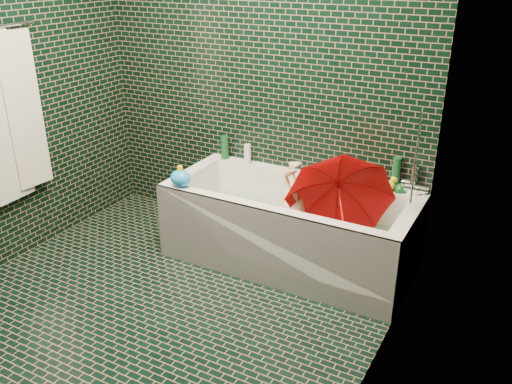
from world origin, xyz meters
The scene contains 19 objects.
floor centered at (0.00, 0.00, 0.00)m, with size 2.80×2.80×0.00m, color black.
wall_back centered at (0.00, 1.40, 1.25)m, with size 2.80×2.80×0.00m, color black.
wall_right centered at (1.30, 0.00, 1.25)m, with size 2.80×2.80×0.00m, color black.
bathtub centered at (0.45, 1.01, 0.21)m, with size 1.70×0.75×0.55m.
bath_mat centered at (0.45, 1.02, 0.16)m, with size 1.35×0.47×0.01m, color #55D42A.
water centered at (0.45, 1.02, 0.30)m, with size 1.48×0.53×0.00m, color silver.
towel centered at (-1.24, 0.24, 1.03)m, with size 0.08×0.44×1.12m.
faucet centered at (1.26, 1.02, 0.77)m, with size 0.18×0.19×0.55m.
child centered at (0.51, 1.02, 0.31)m, with size 0.31×0.20×0.84m, color #D4AC84.
umbrella centered at (0.85, 0.94, 0.53)m, with size 0.67×0.67×0.59m, color red.
soap_bottle_a centered at (1.19, 1.32, 0.55)m, with size 0.09×0.10×0.25m, color white.
soap_bottle_b centered at (1.21, 1.36, 0.55)m, with size 0.09×0.10×0.21m, color #451C6B.
soap_bottle_c centered at (1.13, 1.32, 0.55)m, with size 0.12×0.12×0.15m, color #154A23.
bottle_right_tall centered at (1.07, 1.36, 0.67)m, with size 0.06×0.06×0.23m, color #154A23.
bottle_right_pump centered at (1.19, 1.36, 0.65)m, with size 0.05×0.05×0.20m, color silver.
bottle_left_tall centered at (-0.26, 1.34, 0.64)m, with size 0.06×0.06×0.18m, color #154A23.
bottle_left_short centered at (-0.06, 1.33, 0.62)m, with size 0.05×0.05×0.15m, color white.
rubber_duck centered at (1.03, 1.33, 0.60)m, with size 0.13×0.11×0.10m.
bath_toy centered at (-0.24, 0.72, 0.61)m, with size 0.16×0.13×0.15m.
Camera 1 is at (1.85, -2.04, 2.02)m, focal length 38.00 mm.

